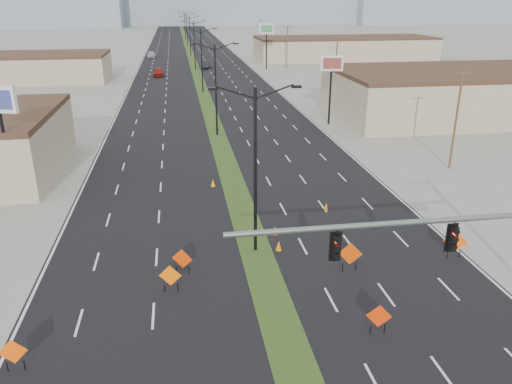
{
  "coord_description": "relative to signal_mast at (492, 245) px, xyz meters",
  "views": [
    {
      "loc": [
        -4.23,
        -15.03,
        14.52
      ],
      "look_at": [
        0.3,
        13.63,
        3.2
      ],
      "focal_mm": 35.0,
      "sensor_mm": 36.0,
      "label": 1
    }
  ],
  "objects": [
    {
      "name": "cone_3",
      "position": [
        -10.29,
        21.54,
        -4.48
      ],
      "size": [
        0.47,
        0.47,
        0.62
      ],
      "primitive_type": "cone",
      "rotation": [
        0.0,
        0.0,
        -0.34
      ],
      "color": "orange",
      "rests_on": "ground"
    },
    {
      "name": "streetlight_0",
      "position": [
        -8.56,
        10.0,
        0.63
      ],
      "size": [
        5.15,
        0.24,
        10.02
      ],
      "color": "black",
      "rests_on": "ground"
    },
    {
      "name": "streetlight_4",
      "position": [
        -8.56,
        122.0,
        0.63
      ],
      "size": [
        5.15,
        0.24,
        10.02
      ],
      "color": "black",
      "rests_on": "ground"
    },
    {
      "name": "cone_1",
      "position": [
        -6.95,
        11.94,
        -4.49
      ],
      "size": [
        0.38,
        0.38,
        0.6
      ],
      "primitive_type": "cone",
      "rotation": [
        0.0,
        0.0,
        0.05
      ],
      "color": "#FF4A05",
      "rests_on": "ground"
    },
    {
      "name": "streetlight_3",
      "position": [
        -8.56,
        94.0,
        0.63
      ],
      "size": [
        5.15,
        0.24,
        10.02
      ],
      "color": "black",
      "rests_on": "ground"
    },
    {
      "name": "construction_sign_4",
      "position": [
        -3.68,
        6.65,
        -3.74
      ],
      "size": [
        1.31,
        0.39,
        1.79
      ],
      "rotation": [
        0.0,
        0.0,
        -0.27
      ],
      "color": "#D73B04",
      "rests_on": "ground"
    },
    {
      "name": "building_sw_far",
      "position": [
        -40.56,
        83.0,
        -2.54
      ],
      "size": [
        30.0,
        14.0,
        4.5
      ],
      "primitive_type": "cube",
      "color": "tan",
      "rests_on": "ground"
    },
    {
      "name": "building_se_near",
      "position": [
        25.44,
        43.0,
        -2.04
      ],
      "size": [
        36.0,
        18.0,
        5.5
      ],
      "primitive_type": "cube",
      "color": "tan",
      "rests_on": "ground"
    },
    {
      "name": "utility_pole_0",
      "position": [
        11.44,
        23.0,
        -0.12
      ],
      "size": [
        1.6,
        0.2,
        9.0
      ],
      "color": "#4C3823",
      "rests_on": "ground"
    },
    {
      "name": "median_strip",
      "position": [
        -8.56,
        98.0,
        -4.79
      ],
      "size": [
        2.0,
        400.0,
        0.04
      ],
      "primitive_type": "cube",
      "color": "#264518",
      "rests_on": "ground"
    },
    {
      "name": "construction_sign_0",
      "position": [
        -20.06,
        1.0,
        -3.88
      ],
      "size": [
        1.16,
        0.09,
        1.55
      ],
      "rotation": [
        0.0,
        0.0,
        0.04
      ],
      "color": "#FF5205",
      "rests_on": "ground"
    },
    {
      "name": "construction_sign_1",
      "position": [
        -13.03,
        7.78,
        -3.86
      ],
      "size": [
        1.12,
        0.48,
        1.58
      ],
      "rotation": [
        0.0,
        0.0,
        -0.38
      ],
      "color": "#E33704",
      "rests_on": "ground"
    },
    {
      "name": "road_surface",
      "position": [
        -8.56,
        98.0,
        -4.79
      ],
      "size": [
        25.0,
        400.0,
        0.02
      ],
      "primitive_type": "cube",
      "color": "black",
      "rests_on": "ground"
    },
    {
      "name": "utility_pole_2",
      "position": [
        11.44,
        93.0,
        -0.12
      ],
      "size": [
        1.6,
        0.2,
        9.0
      ],
      "color": "#4C3823",
      "rests_on": "ground"
    },
    {
      "name": "construction_sign_2",
      "position": [
        -13.68,
        6.07,
        -3.87
      ],
      "size": [
        1.17,
        0.25,
        1.58
      ],
      "rotation": [
        0.0,
        0.0,
        -0.18
      ],
      "color": "#FF6505",
      "rests_on": "ground"
    },
    {
      "name": "pole_sign_east_near",
      "position": [
        5.44,
        41.08,
        1.84
      ],
      "size": [
        2.7,
        0.87,
        8.22
      ],
      "rotation": [
        0.0,
        0.0,
        -0.2
      ],
      "color": "black",
      "rests_on": "ground"
    },
    {
      "name": "car_mid",
      "position": [
        -6.05,
        95.79,
        -4.02
      ],
      "size": [
        2.08,
        4.84,
        1.55
      ],
      "primitive_type": "imported",
      "rotation": [
        0.0,
        0.0,
        -0.09
      ],
      "color": "black",
      "rests_on": "ground"
    },
    {
      "name": "utility_pole_3",
      "position": [
        11.44,
        128.0,
        -0.12
      ],
      "size": [
        1.6,
        0.2,
        9.0
      ],
      "color": "#4C3823",
      "rests_on": "ground"
    },
    {
      "name": "cone_2",
      "position": [
        -2.47,
        15.37,
        -4.52
      ],
      "size": [
        0.41,
        0.41,
        0.55
      ],
      "primitive_type": "cone",
      "rotation": [
        0.0,
        0.0,
        0.28
      ],
      "color": "orange",
      "rests_on": "ground"
    },
    {
      "name": "building_se_far",
      "position": [
        29.44,
        108.0,
        -2.29
      ],
      "size": [
        44.0,
        16.0,
        5.0
      ],
      "primitive_type": "cube",
      "color": "tan",
      "rests_on": "ground"
    },
    {
      "name": "streetlight_6",
      "position": [
        -8.56,
        178.0,
        0.63
      ],
      "size": [
        5.15,
        0.24,
        10.02
      ],
      "color": "black",
      "rests_on": "ground"
    },
    {
      "name": "streetlight_5",
      "position": [
        -8.56,
        150.0,
        0.63
      ],
      "size": [
        5.15,
        0.24,
        10.02
      ],
      "color": "black",
      "rests_on": "ground"
    },
    {
      "name": "cone_0",
      "position": [
        -7.15,
        9.74,
        -4.47
      ],
      "size": [
        0.41,
        0.41,
        0.65
      ],
      "primitive_type": "cone",
      "rotation": [
        0.0,
        0.0,
        0.06
      ],
      "color": "#DA6C04",
      "rests_on": "ground"
    },
    {
      "name": "car_far",
      "position": [
        -18.88,
        119.37,
        -4.08
      ],
      "size": [
        2.22,
        4.96,
        1.41
      ],
      "primitive_type": "imported",
      "rotation": [
        0.0,
        0.0,
        0.05
      ],
      "color": "#ABAFB5",
      "rests_on": "ground"
    },
    {
      "name": "mesa_east",
      "position": [
        171.44,
        288.0,
        4.21
      ],
      "size": [
        160.0,
        50.0,
        18.0
      ],
      "primitive_type": "cube",
      "color": "#8191A0",
      "rests_on": "ground"
    },
    {
      "name": "signal_mast",
      "position": [
        0.0,
        0.0,
        0.0
      ],
      "size": [
        16.3,
        0.6,
        8.0
      ],
      "color": "slate",
      "rests_on": "ground"
    },
    {
      "name": "car_left",
      "position": [
        -16.23,
        85.42,
        -3.97
      ],
      "size": [
        2.13,
        4.9,
        1.65
      ],
      "primitive_type": "imported",
      "rotation": [
        0.0,
        0.0,
        0.04
      ],
      "color": "maroon",
      "rests_on": "ground"
    },
    {
      "name": "construction_sign_5",
      "position": [
        2.94,
        7.11,
        -3.74
      ],
      "size": [
        1.23,
        0.6,
        1.78
      ],
      "rotation": [
        0.0,
        0.0,
        -0.44
      ],
      "color": "#FF5305",
      "rests_on": "ground"
    },
    {
      "name": "streetlight_2",
      "position": [
        -8.56,
        66.0,
        0.63
      ],
      "size": [
        5.15,
        0.24,
        10.02
      ],
      "color": "black",
      "rests_on": "ground"
    },
    {
      "name": "pole_sign_east_far",
      "position": [
        6.77,
        92.33,
        2.93
      ],
      "size": [
        3.1,
        0.88,
        9.47
      ],
      "rotation": [
        0.0,
        0.0,
        -0.17
      ],
      "color": "black",
      "rests_on": "ground"
    },
    {
      "name": "utility_pole_1",
      "position": [
        11.44,
        58.0,
        -0.12
      ],
      "size": [
        1.6,
        0.2,
        9.0
      ],
      "color": "#4C3823",
      "rests_on": "ground"
    },
    {
      "name": "construction_sign_3",
      "position": [
        -4.24,
        1.0,
        -3.89
      ],
      "size": [
        1.12,
        0.35,
        1.54
      ],
      "rotation": [
        0.0,
        0.0,
        -0.27
      ],
      "color": "red",
      "rests_on": "ground"
    },
    {
      "name": "streetlight_1",
      "position": [
        -8.56,
        38.0,
        0.63
      ],
      "size": [
        5.15,
        0.24,
        10.02
      ],
      "color": "black",
      "rests_on": "ground"
    }
  ]
}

